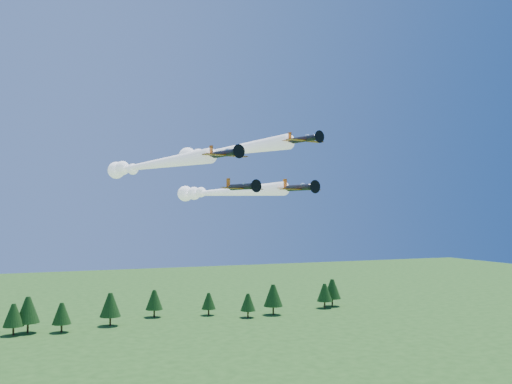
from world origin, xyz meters
name	(u,v)px	position (x,y,z in m)	size (l,w,h in m)	color
plane_lead	(222,152)	(-2.11, 14.63, 48.71)	(14.31, 39.63, 3.70)	black
plane_left	(148,165)	(-14.17, 24.26, 46.54)	(16.50, 47.99, 3.70)	black
plane_right	(219,192)	(2.44, 29.73, 41.68)	(15.53, 48.31, 3.70)	black
plane_slot	(242,187)	(-1.32, 6.44, 41.77)	(8.10, 8.98, 2.84)	black
treeline	(122,305)	(-5.23, 108.90, 6.41)	(170.43, 21.12, 11.24)	#382314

